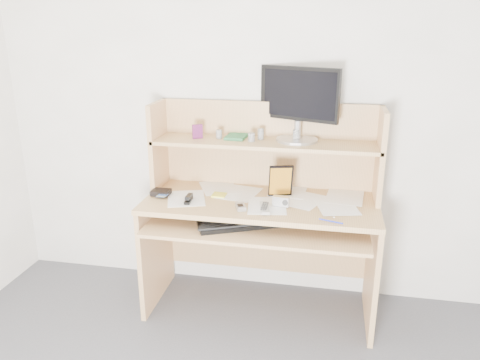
% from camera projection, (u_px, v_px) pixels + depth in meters
% --- Properties ---
extents(back_wall, '(3.60, 0.04, 2.50)m').
position_uv_depth(back_wall, '(269.00, 109.00, 2.95)').
color(back_wall, white).
rests_on(back_wall, floor).
extents(desk, '(1.40, 0.70, 1.30)m').
position_uv_depth(desk, '(262.00, 204.00, 2.91)').
color(desk, tan).
rests_on(desk, floor).
extents(paper_clutter, '(1.32, 0.54, 0.01)m').
position_uv_depth(paper_clutter, '(260.00, 200.00, 2.81)').
color(paper_clutter, white).
rests_on(paper_clutter, desk).
extents(keyboard, '(0.53, 0.37, 0.03)m').
position_uv_depth(keyboard, '(241.00, 223.00, 2.71)').
color(keyboard, black).
rests_on(keyboard, desk).
extents(tv_remote, '(0.08, 0.18, 0.02)m').
position_uv_depth(tv_remote, '(265.00, 208.00, 2.66)').
color(tv_remote, '#A3A39E').
rests_on(tv_remote, paper_clutter).
extents(flip_phone, '(0.08, 0.11, 0.02)m').
position_uv_depth(flip_phone, '(241.00, 206.00, 2.68)').
color(flip_phone, '#A1A1A3').
rests_on(flip_phone, paper_clutter).
extents(stapler, '(0.04, 0.12, 0.04)m').
position_uv_depth(stapler, '(188.00, 198.00, 2.79)').
color(stapler, black).
rests_on(stapler, paper_clutter).
extents(wallet, '(0.11, 0.09, 0.03)m').
position_uv_depth(wallet, '(161.00, 192.00, 2.89)').
color(wallet, black).
rests_on(wallet, paper_clutter).
extents(sticky_note_pad, '(0.08, 0.08, 0.01)m').
position_uv_depth(sticky_note_pad, '(219.00, 195.00, 2.89)').
color(sticky_note_pad, '#FFEE43').
rests_on(sticky_note_pad, desk).
extents(digital_camera, '(0.10, 0.05, 0.06)m').
position_uv_depth(digital_camera, '(281.00, 201.00, 2.71)').
color(digital_camera, '#B7B7B9').
rests_on(digital_camera, paper_clutter).
extents(game_case, '(0.14, 0.05, 0.20)m').
position_uv_depth(game_case, '(281.00, 181.00, 2.83)').
color(game_case, black).
rests_on(game_case, paper_clutter).
extents(blue_pen, '(0.13, 0.05, 0.01)m').
position_uv_depth(blue_pen, '(331.00, 221.00, 2.49)').
color(blue_pen, '#1929BE').
rests_on(blue_pen, paper_clutter).
extents(card_box, '(0.07, 0.05, 0.09)m').
position_uv_depth(card_box, '(197.00, 132.00, 2.90)').
color(card_box, maroon).
rests_on(card_box, desk).
extents(shelf_book, '(0.13, 0.17, 0.02)m').
position_uv_depth(shelf_book, '(236.00, 137.00, 2.93)').
color(shelf_book, '#338152').
rests_on(shelf_book, desk).
extents(chip_stack_a, '(0.05, 0.05, 0.05)m').
position_uv_depth(chip_stack_a, '(219.00, 134.00, 2.91)').
color(chip_stack_a, black).
rests_on(chip_stack_a, desk).
extents(chip_stack_b, '(0.06, 0.06, 0.07)m').
position_uv_depth(chip_stack_b, '(296.00, 135.00, 2.85)').
color(chip_stack_b, white).
rests_on(chip_stack_b, desk).
extents(chip_stack_c, '(0.04, 0.04, 0.05)m').
position_uv_depth(chip_stack_c, '(251.00, 137.00, 2.84)').
color(chip_stack_c, black).
rests_on(chip_stack_c, desk).
extents(chip_stack_d, '(0.05, 0.05, 0.07)m').
position_uv_depth(chip_stack_d, '(261.00, 134.00, 2.89)').
color(chip_stack_d, white).
rests_on(chip_stack_d, desk).
extents(monitor, '(0.49, 0.27, 0.44)m').
position_uv_depth(monitor, '(299.00, 102.00, 2.80)').
color(monitor, silver).
rests_on(monitor, desk).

